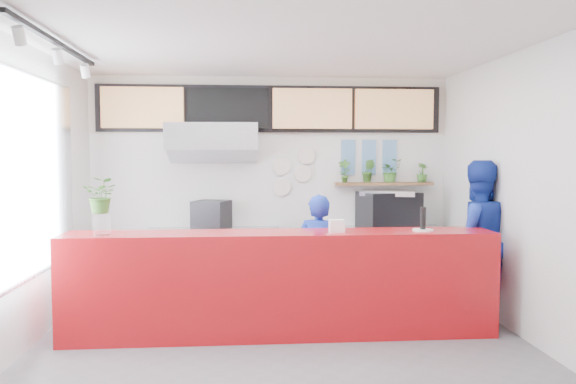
% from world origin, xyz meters
% --- Properties ---
extents(floor, '(5.00, 5.00, 0.00)m').
position_xyz_m(floor, '(0.00, 0.00, 0.00)').
color(floor, slate).
rests_on(floor, ground).
extents(ceiling, '(5.00, 5.00, 0.00)m').
position_xyz_m(ceiling, '(0.00, 0.00, 3.00)').
color(ceiling, silver).
extents(wall_back, '(5.00, 0.00, 5.00)m').
position_xyz_m(wall_back, '(0.00, 2.50, 1.50)').
color(wall_back, white).
rests_on(wall_back, ground).
extents(wall_left, '(0.00, 5.00, 5.00)m').
position_xyz_m(wall_left, '(-2.50, 0.00, 1.50)').
color(wall_left, white).
rests_on(wall_left, ground).
extents(wall_right, '(0.00, 5.00, 5.00)m').
position_xyz_m(wall_right, '(2.50, 0.00, 1.50)').
color(wall_right, white).
rests_on(wall_right, ground).
extents(service_counter, '(4.50, 0.60, 1.10)m').
position_xyz_m(service_counter, '(0.00, 0.40, 0.55)').
color(service_counter, '#AE0C12').
rests_on(service_counter, ground).
extents(cream_band, '(5.00, 0.02, 0.80)m').
position_xyz_m(cream_band, '(0.00, 2.49, 2.60)').
color(cream_band, beige).
rests_on(cream_band, wall_back).
extents(prep_bench, '(1.80, 0.60, 0.90)m').
position_xyz_m(prep_bench, '(-0.80, 2.20, 0.45)').
color(prep_bench, '#B2B5BA').
rests_on(prep_bench, ground).
extents(panini_oven, '(0.56, 0.56, 0.39)m').
position_xyz_m(panini_oven, '(-0.82, 2.20, 1.10)').
color(panini_oven, black).
rests_on(panini_oven, prep_bench).
extents(extraction_hood, '(1.20, 0.70, 0.35)m').
position_xyz_m(extraction_hood, '(-0.80, 2.15, 2.15)').
color(extraction_hood, '#B2B5BA').
rests_on(extraction_hood, ceiling).
extents(hood_lip, '(1.20, 0.69, 0.31)m').
position_xyz_m(hood_lip, '(-0.80, 2.15, 1.95)').
color(hood_lip, '#B2B5BA').
rests_on(hood_lip, ceiling).
extents(right_bench, '(1.80, 0.60, 0.90)m').
position_xyz_m(right_bench, '(1.50, 2.20, 0.45)').
color(right_bench, '#B2B5BA').
rests_on(right_bench, ground).
extents(espresso_machine, '(0.88, 0.72, 0.49)m').
position_xyz_m(espresso_machine, '(1.62, 2.20, 1.15)').
color(espresso_machine, black).
rests_on(espresso_machine, right_bench).
extents(espresso_tray, '(0.87, 0.75, 0.07)m').
position_xyz_m(espresso_tray, '(1.62, 2.20, 1.38)').
color(espresso_tray, silver).
rests_on(espresso_tray, espresso_machine).
extents(herb_shelf, '(1.40, 0.18, 0.04)m').
position_xyz_m(herb_shelf, '(1.60, 2.40, 1.50)').
color(herb_shelf, brown).
rests_on(herb_shelf, wall_back).
extents(menu_board_far_left, '(1.10, 0.10, 0.55)m').
position_xyz_m(menu_board_far_left, '(-1.75, 2.38, 2.55)').
color(menu_board_far_left, tan).
rests_on(menu_board_far_left, wall_back).
extents(menu_board_mid_left, '(1.10, 0.10, 0.55)m').
position_xyz_m(menu_board_mid_left, '(-0.59, 2.38, 2.55)').
color(menu_board_mid_left, black).
rests_on(menu_board_mid_left, wall_back).
extents(menu_board_mid_right, '(1.10, 0.10, 0.55)m').
position_xyz_m(menu_board_mid_right, '(0.57, 2.38, 2.55)').
color(menu_board_mid_right, tan).
rests_on(menu_board_mid_right, wall_back).
extents(menu_board_far_right, '(1.10, 0.10, 0.55)m').
position_xyz_m(menu_board_far_right, '(1.73, 2.38, 2.55)').
color(menu_board_far_right, tan).
rests_on(menu_board_far_right, wall_back).
extents(soffit, '(4.80, 0.04, 0.65)m').
position_xyz_m(soffit, '(0.00, 2.46, 2.55)').
color(soffit, black).
rests_on(soffit, wall_back).
extents(window_pane, '(0.04, 2.20, 1.90)m').
position_xyz_m(window_pane, '(-2.47, 0.30, 1.70)').
color(window_pane, silver).
rests_on(window_pane, wall_left).
extents(window_frame, '(0.03, 2.30, 2.00)m').
position_xyz_m(window_frame, '(-2.45, 0.30, 1.70)').
color(window_frame, '#B2B5BA').
rests_on(window_frame, wall_left).
extents(track_rail, '(0.05, 2.40, 0.04)m').
position_xyz_m(track_rail, '(-2.10, 0.00, 2.94)').
color(track_rail, black).
rests_on(track_rail, ceiling).
extents(dec_plate_a, '(0.24, 0.03, 0.24)m').
position_xyz_m(dec_plate_a, '(0.15, 2.47, 1.75)').
color(dec_plate_a, silver).
rests_on(dec_plate_a, wall_back).
extents(dec_plate_b, '(0.24, 0.03, 0.24)m').
position_xyz_m(dec_plate_b, '(0.45, 2.47, 1.65)').
color(dec_plate_b, silver).
rests_on(dec_plate_b, wall_back).
extents(dec_plate_c, '(0.24, 0.03, 0.24)m').
position_xyz_m(dec_plate_c, '(0.15, 2.47, 1.45)').
color(dec_plate_c, silver).
rests_on(dec_plate_c, wall_back).
extents(dec_plate_d, '(0.24, 0.03, 0.24)m').
position_xyz_m(dec_plate_d, '(0.50, 2.47, 1.90)').
color(dec_plate_d, silver).
rests_on(dec_plate_d, wall_back).
extents(photo_frame_a, '(0.20, 0.02, 0.25)m').
position_xyz_m(photo_frame_a, '(1.10, 2.48, 2.00)').
color(photo_frame_a, '#598CBF').
rests_on(photo_frame_a, wall_back).
extents(photo_frame_b, '(0.20, 0.02, 0.25)m').
position_xyz_m(photo_frame_b, '(1.40, 2.48, 2.00)').
color(photo_frame_b, '#598CBF').
rests_on(photo_frame_b, wall_back).
extents(photo_frame_c, '(0.20, 0.02, 0.25)m').
position_xyz_m(photo_frame_c, '(1.70, 2.48, 2.00)').
color(photo_frame_c, '#598CBF').
rests_on(photo_frame_c, wall_back).
extents(photo_frame_d, '(0.20, 0.02, 0.25)m').
position_xyz_m(photo_frame_d, '(1.10, 2.48, 1.75)').
color(photo_frame_d, '#598CBF').
rests_on(photo_frame_d, wall_back).
extents(photo_frame_e, '(0.20, 0.02, 0.25)m').
position_xyz_m(photo_frame_e, '(1.40, 2.48, 1.75)').
color(photo_frame_e, '#598CBF').
rests_on(photo_frame_e, wall_back).
extents(photo_frame_f, '(0.20, 0.02, 0.25)m').
position_xyz_m(photo_frame_f, '(1.70, 2.48, 1.75)').
color(photo_frame_f, '#598CBF').
rests_on(photo_frame_f, wall_back).
extents(staff_center, '(0.62, 0.51, 1.46)m').
position_xyz_m(staff_center, '(0.47, 0.90, 0.73)').
color(staff_center, '#162E98').
rests_on(staff_center, ground).
extents(staff_right, '(0.92, 0.73, 1.85)m').
position_xyz_m(staff_right, '(2.31, 0.86, 0.92)').
color(staff_right, '#162E98').
rests_on(staff_right, ground).
extents(herb_a, '(0.20, 0.17, 0.33)m').
position_xyz_m(herb_a, '(1.03, 2.40, 1.68)').
color(herb_a, '#396F26').
rests_on(herb_a, herb_shelf).
extents(herb_b, '(0.22, 0.20, 0.33)m').
position_xyz_m(herb_b, '(1.38, 2.40, 1.68)').
color(herb_b, '#396F26').
rests_on(herb_b, herb_shelf).
extents(herb_c, '(0.35, 0.32, 0.33)m').
position_xyz_m(herb_c, '(1.69, 2.40, 1.69)').
color(herb_c, '#396F26').
rests_on(herb_c, herb_shelf).
extents(herb_d, '(0.20, 0.19, 0.28)m').
position_xyz_m(herb_d, '(2.15, 2.40, 1.66)').
color(herb_d, '#396F26').
rests_on(herb_d, herb_shelf).
extents(glass_vase, '(0.18, 0.18, 0.21)m').
position_xyz_m(glass_vase, '(-1.80, 0.30, 1.20)').
color(glass_vase, white).
rests_on(glass_vase, service_counter).
extents(basil_vase, '(0.35, 0.31, 0.36)m').
position_xyz_m(basil_vase, '(-1.80, 0.30, 1.50)').
color(basil_vase, '#396F26').
rests_on(basil_vase, glass_vase).
extents(napkin_holder, '(0.16, 0.10, 0.13)m').
position_xyz_m(napkin_holder, '(0.58, 0.33, 1.17)').
color(napkin_holder, white).
rests_on(napkin_holder, service_counter).
extents(white_plate, '(0.26, 0.26, 0.02)m').
position_xyz_m(white_plate, '(1.52, 0.38, 1.11)').
color(white_plate, white).
rests_on(white_plate, service_counter).
extents(pepper_mill, '(0.07, 0.07, 0.24)m').
position_xyz_m(pepper_mill, '(1.52, 0.38, 1.23)').
color(pepper_mill, black).
rests_on(pepper_mill, white_plate).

